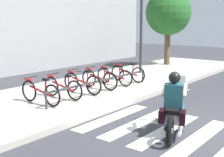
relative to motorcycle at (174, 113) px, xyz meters
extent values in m
plane|color=#38383D|center=(0.55, -0.61, -0.46)|extent=(48.00, 48.00, 0.00)
cube|color=#A8A399|center=(0.55, 4.31, -0.38)|extent=(24.00, 4.40, 0.15)
cube|color=white|center=(0.04, -0.61, -0.46)|extent=(2.80, 0.40, 0.01)
cube|color=white|center=(0.04, 0.19, -0.46)|extent=(2.80, 0.40, 0.01)
cube|color=white|center=(0.04, 0.99, -0.46)|extent=(2.80, 0.40, 0.01)
cube|color=white|center=(0.04, 1.79, -0.46)|extent=(2.80, 0.40, 0.01)
torus|color=black|center=(0.72, 0.29, -0.14)|extent=(0.63, 0.34, 0.64)
cylinder|color=silver|center=(0.72, 0.29, -0.14)|extent=(0.14, 0.14, 0.11)
torus|color=black|center=(-0.74, -0.29, -0.14)|extent=(0.63, 0.34, 0.64)
cylinder|color=silver|center=(-0.74, -0.29, -0.14)|extent=(0.14, 0.14, 0.11)
cube|color=silver|center=(-0.01, 0.00, 0.00)|extent=(0.91, 0.58, 0.28)
ellipsoid|color=black|center=(0.19, 0.08, 0.22)|extent=(0.59, 0.45, 0.22)
cube|color=black|center=(-0.21, -0.08, 0.15)|extent=(0.62, 0.47, 0.10)
cube|color=black|center=(-0.45, 0.06, 0.04)|extent=(0.34, 0.23, 0.28)
cube|color=black|center=(-0.29, -0.35, 0.04)|extent=(0.34, 0.23, 0.28)
cylinder|color=silver|center=(0.57, 0.23, 0.43)|extent=(0.26, 0.59, 0.03)
sphere|color=white|center=(0.77, 0.31, 0.23)|extent=(0.18, 0.18, 0.18)
cube|color=silver|center=(0.60, 0.25, 0.61)|extent=(0.19, 0.39, 0.32)
cylinder|color=silver|center=(-0.18, -0.26, -0.27)|extent=(0.75, 0.37, 0.08)
cube|color=#1E4C59|center=(-0.15, -0.06, 0.45)|extent=(0.39, 0.47, 0.52)
sphere|color=black|center=(-0.12, -0.05, 0.85)|extent=(0.26, 0.26, 0.26)
cylinder|color=tan|center=(-0.02, 0.23, 0.53)|extent=(0.52, 0.28, 0.26)
cylinder|color=tan|center=(0.15, -0.17, 0.53)|extent=(0.52, 0.28, 0.26)
cylinder|color=navy|center=(-0.07, 0.15, 0.09)|extent=(0.46, 0.29, 0.24)
cylinder|color=navy|center=(0.04, 0.19, -0.23)|extent=(0.11, 0.11, 0.47)
cube|color=black|center=(0.08, 0.21, -0.42)|extent=(0.26, 0.18, 0.08)
cylinder|color=navy|center=(0.05, -0.15, 0.09)|extent=(0.46, 0.29, 0.24)
cylinder|color=navy|center=(0.16, -0.10, -0.23)|extent=(0.11, 0.11, 0.47)
cube|color=black|center=(0.20, -0.09, -0.42)|extent=(0.26, 0.18, 0.08)
torus|color=black|center=(-0.64, 4.44, 0.02)|extent=(0.07, 0.64, 0.64)
torus|color=black|center=(-0.62, 3.44, 0.02)|extent=(0.07, 0.64, 0.64)
cylinder|color=red|center=(-0.63, 3.94, 0.08)|extent=(0.08, 0.90, 0.25)
cylinder|color=red|center=(-0.62, 3.69, 0.25)|extent=(0.04, 0.04, 0.39)
cube|color=black|center=(-0.62, 3.69, 0.45)|extent=(0.10, 0.20, 0.06)
cylinder|color=black|center=(-0.64, 4.34, 0.45)|extent=(0.48, 0.04, 0.03)
cube|color=red|center=(-0.64, 4.44, 0.37)|extent=(0.09, 0.28, 0.04)
torus|color=black|center=(0.24, 4.45, 0.01)|extent=(0.07, 0.63, 0.63)
torus|color=black|center=(0.26, 3.43, 0.01)|extent=(0.07, 0.63, 0.63)
cylinder|color=red|center=(0.25, 3.94, 0.07)|extent=(0.08, 0.91, 0.25)
cylinder|color=red|center=(0.26, 3.68, 0.23)|extent=(0.04, 0.04, 0.38)
cube|color=black|center=(0.26, 3.68, 0.42)|extent=(0.10, 0.20, 0.06)
cylinder|color=black|center=(0.24, 4.34, 0.42)|extent=(0.48, 0.04, 0.03)
cube|color=red|center=(0.24, 4.45, 0.35)|extent=(0.09, 0.28, 0.04)
torus|color=black|center=(1.12, 4.43, 0.02)|extent=(0.07, 0.65, 0.65)
torus|color=black|center=(1.14, 3.44, 0.02)|extent=(0.07, 0.65, 0.65)
cylinder|color=red|center=(1.13, 3.94, 0.09)|extent=(0.08, 0.89, 0.24)
cylinder|color=red|center=(1.13, 3.69, 0.26)|extent=(0.04, 0.04, 0.40)
cube|color=black|center=(1.13, 3.69, 0.45)|extent=(0.10, 0.20, 0.06)
cylinder|color=black|center=(1.12, 4.33, 0.45)|extent=(0.48, 0.04, 0.03)
cube|color=red|center=(1.12, 4.43, 0.37)|extent=(0.09, 0.28, 0.04)
torus|color=black|center=(1.99, 4.42, 0.02)|extent=(0.07, 0.65, 0.64)
torus|color=black|center=(2.02, 3.46, 0.02)|extent=(0.07, 0.65, 0.64)
cylinder|color=red|center=(2.01, 3.94, 0.09)|extent=(0.08, 0.86, 0.24)
cylinder|color=red|center=(2.01, 3.70, 0.25)|extent=(0.04, 0.04, 0.39)
cube|color=black|center=(2.01, 3.70, 0.45)|extent=(0.10, 0.20, 0.06)
cylinder|color=black|center=(2.00, 4.32, 0.45)|extent=(0.48, 0.04, 0.03)
cube|color=red|center=(1.99, 4.42, 0.37)|extent=(0.09, 0.28, 0.04)
torus|color=black|center=(2.87, 4.45, 0.00)|extent=(0.07, 0.61, 0.61)
torus|color=black|center=(2.90, 3.43, 0.00)|extent=(0.07, 0.61, 0.61)
cylinder|color=red|center=(2.88, 3.94, 0.07)|extent=(0.08, 0.91, 0.25)
cylinder|color=red|center=(2.89, 3.68, 0.22)|extent=(0.04, 0.04, 0.38)
cube|color=black|center=(2.89, 3.68, 0.41)|extent=(0.10, 0.20, 0.06)
cylinder|color=black|center=(2.87, 4.34, 0.41)|extent=(0.48, 0.04, 0.03)
cube|color=red|center=(2.87, 4.45, 0.34)|extent=(0.09, 0.28, 0.04)
torus|color=black|center=(3.75, 4.43, 0.00)|extent=(0.07, 0.62, 0.62)
torus|color=black|center=(3.77, 3.45, 0.00)|extent=(0.07, 0.62, 0.62)
cylinder|color=red|center=(3.76, 3.94, 0.07)|extent=(0.08, 0.88, 0.24)
cylinder|color=red|center=(3.77, 3.69, 0.22)|extent=(0.04, 0.04, 0.38)
cube|color=black|center=(3.77, 3.69, 0.41)|extent=(0.10, 0.20, 0.06)
cylinder|color=black|center=(3.75, 4.33, 0.41)|extent=(0.48, 0.04, 0.03)
cube|color=red|center=(3.75, 4.43, 0.34)|extent=(0.09, 0.28, 0.04)
cylinder|color=#333338|center=(1.57, 3.39, 0.14)|extent=(4.99, 0.07, 0.07)
cylinder|color=#333338|center=(-0.88, 3.39, -0.08)|extent=(0.06, 0.06, 0.45)
cylinder|color=#333338|center=(4.01, 3.39, -0.08)|extent=(0.06, 0.06, 0.45)
cylinder|color=#2D2D33|center=(5.90, 4.71, 1.73)|extent=(0.12, 0.12, 4.38)
cylinder|color=brown|center=(9.22, 5.11, 0.61)|extent=(0.31, 0.31, 2.14)
sphere|color=#235B23|center=(9.22, 5.11, 2.55)|extent=(2.48, 2.48, 2.48)
camera|label=1|loc=(-6.21, -3.07, 2.06)|focal=49.63mm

